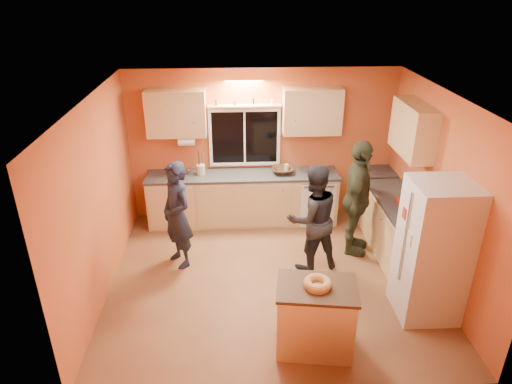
{
  "coord_description": "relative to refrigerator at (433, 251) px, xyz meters",
  "views": [
    {
      "loc": [
        -0.51,
        -5.35,
        3.92
      ],
      "look_at": [
        -0.19,
        0.4,
        1.18
      ],
      "focal_mm": 32.0,
      "sensor_mm": 36.0,
      "label": 1
    }
  ],
  "objects": [
    {
      "name": "island",
      "position": [
        -1.51,
        -0.55,
        -0.47
      ],
      "size": [
        0.96,
        0.72,
        0.85
      ],
      "rotation": [
        0.0,
        0.0,
        -0.15
      ],
      "color": "tan",
      "rests_on": "ground"
    },
    {
      "name": "right_counter",
      "position": [
        0.06,
        1.3,
        -0.45
      ],
      "size": [
        0.62,
        1.84,
        0.9
      ],
      "color": "tan",
      "rests_on": "ground"
    },
    {
      "name": "person_center",
      "position": [
        -1.29,
        1.06,
        -0.09
      ],
      "size": [
        0.92,
        0.81,
        1.62
      ],
      "primitive_type": "imported",
      "rotation": [
        0.0,
        0.0,
        3.42
      ],
      "color": "black",
      "rests_on": "ground"
    },
    {
      "name": "mixing_bowl",
      "position": [
        -1.56,
        2.52,
        0.05
      ],
      "size": [
        0.37,
        0.37,
        0.09
      ],
      "primitive_type": "imported",
      "rotation": [
        0.0,
        0.0,
        0.01
      ],
      "color": "#301E10",
      "rests_on": "back_counter"
    },
    {
      "name": "utensil_crock",
      "position": [
        -2.94,
        2.53,
        0.09
      ],
      "size": [
        0.14,
        0.14,
        0.17
      ],
      "primitive_type": "cylinder",
      "color": "beige",
      "rests_on": "back_counter"
    },
    {
      "name": "potted_plant",
      "position": [
        0.01,
        0.5,
        0.15
      ],
      "size": [
        0.29,
        0.25,
        0.3
      ],
      "primitive_type": "imported",
      "rotation": [
        0.0,
        0.0,
        -0.09
      ],
      "color": "gray",
      "rests_on": "right_counter"
    },
    {
      "name": "person_right",
      "position": [
        -0.56,
        1.46,
        0.01
      ],
      "size": [
        0.77,
        1.15,
        1.81
      ],
      "primitive_type": "imported",
      "rotation": [
        0.0,
        0.0,
        1.23
      ],
      "color": "#2C311F",
      "rests_on": "ground"
    },
    {
      "name": "person_left",
      "position": [
        -3.22,
        1.27,
        -0.09
      ],
      "size": [
        0.65,
        0.7,
        1.61
      ],
      "primitive_type": "imported",
      "rotation": [
        0.0,
        0.0,
        -0.95
      ],
      "color": "black",
      "rests_on": "ground"
    },
    {
      "name": "room_shell",
      "position": [
        -1.77,
        1.21,
        0.72
      ],
      "size": [
        4.54,
        4.04,
        2.61
      ],
      "color": "#DE5F39",
      "rests_on": "ground"
    },
    {
      "name": "ground",
      "position": [
        -1.89,
        0.8,
        -0.9
      ],
      "size": [
        4.5,
        4.5,
        0.0
      ],
      "primitive_type": "plane",
      "color": "brown",
      "rests_on": "ground"
    },
    {
      "name": "refrigerator",
      "position": [
        0.0,
        0.0,
        0.0
      ],
      "size": [
        0.72,
        0.7,
        1.8
      ],
      "primitive_type": "cube",
      "color": "silver",
      "rests_on": "ground"
    },
    {
      "name": "red_box",
      "position": [
        0.05,
        1.28,
        0.04
      ],
      "size": [
        0.17,
        0.14,
        0.07
      ],
      "primitive_type": "cube",
      "rotation": [
        0.0,
        0.0,
        -0.14
      ],
      "color": "#A32A19",
      "rests_on": "right_counter"
    },
    {
      "name": "bundt_pastry",
      "position": [
        -1.51,
        -0.55,
        -0.0
      ],
      "size": [
        0.31,
        0.31,
        0.09
      ],
      "primitive_type": "torus",
      "color": "tan",
      "rests_on": "island"
    },
    {
      "name": "back_counter",
      "position": [
        -1.88,
        2.5,
        -0.45
      ],
      "size": [
        4.23,
        0.62,
        0.9
      ],
      "color": "tan",
      "rests_on": "ground"
    }
  ]
}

